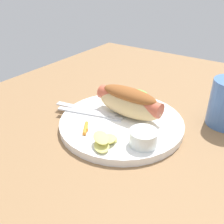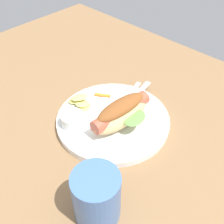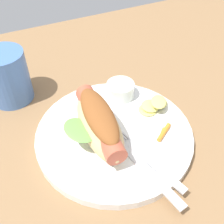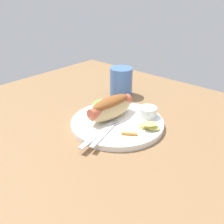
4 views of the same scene
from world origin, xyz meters
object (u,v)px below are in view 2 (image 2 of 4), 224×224
Objects in this scene: fork at (126,98)px; knife at (135,97)px; plate at (113,120)px; hot_dog at (121,113)px; drinking_cup at (97,196)px; carrot_garnish at (103,95)px; sauce_ramekin at (72,120)px; chips_pile at (80,102)px.

knife is at bearing 125.09° from fork.
hot_dog is (-2.71, 0.15, 4.17)cm from plate.
drinking_cup reaches higher than knife.
carrot_garnish is at bearing -108.67° from hot_dog.
sauce_ramekin is at bearing 100.59° from carrot_garnish.
plate is 6.86× the size of carrot_garnish.
plate is 5.06× the size of sauce_ramekin.
chips_pile is at bearing 13.52° from plate.
hot_dog is at bearing 11.22° from knife.
hot_dog is 3.02× the size of sauce_ramekin.
fork is at bearing -142.58° from hot_dog.
drinking_cup reaches higher than plate.
fork is 3.91× the size of carrot_garnish.
fork reaches higher than plate.
hot_dog is at bearing 176.78° from plate.
sauce_ramekin is 12.31cm from carrot_garnish.
plate is at bearing 151.77° from carrot_garnish.
chips_pile reaches higher than knife.
drinking_cup is (-16.38, 26.11, 3.37)cm from fork.
plate is 1.77× the size of knife.
sauce_ramekin is 1.35× the size of carrot_garnish.
fork is at bearing -99.55° from sauce_ramekin.
carrot_garnish is at bearing -69.44° from fork.
carrot_garnish reaches higher than fork.
chips_pile is (8.06, 11.49, 0.71)cm from knife.
chips_pile is at bearing -35.30° from drinking_cup.
drinking_cup reaches higher than carrot_garnish.
sauce_ramekin reaches higher than knife.
fork and knife have the same top height.
carrot_garnish is at bearing -79.41° from sauce_ramekin.
drinking_cup reaches higher than hot_dog.
sauce_ramekin is 0.52× the size of drinking_cup.
knife is (-4.02, -17.38, -1.29)cm from sauce_ramekin.
sauce_ramekin is 15.94cm from fork.
sauce_ramekin reaches higher than plate.
plate is 9.84cm from sauce_ramekin.
plate is 4.98cm from hot_dog.
carrot_garnish is (2.25, -12.05, -1.10)cm from sauce_ramekin.
fork is at bearing -57.89° from drinking_cup.
carrot_garnish is at bearing -28.23° from plate.
drinking_cup is at bearing 16.17° from fork.
plate is at bearing -166.48° from chips_pile.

